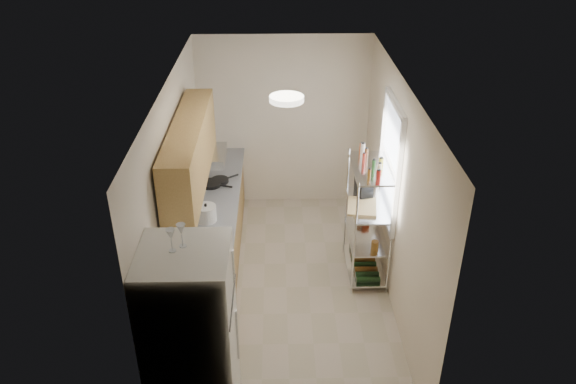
{
  "coord_description": "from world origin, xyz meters",
  "views": [
    {
      "loc": [
        -0.1,
        -5.51,
        4.44
      ],
      "look_at": [
        0.03,
        0.25,
        1.22
      ],
      "focal_mm": 35.0,
      "sensor_mm": 36.0,
      "label": 1
    }
  ],
  "objects_px": {
    "refrigerator": "(192,337)",
    "espresso_machine": "(364,186)",
    "cutting_board": "(362,207)",
    "rice_cooker": "(206,213)",
    "frying_pan_large": "(211,184)"
  },
  "relations": [
    {
      "from": "refrigerator",
      "to": "espresso_machine",
      "type": "distance_m",
      "value": 2.95
    },
    {
      "from": "refrigerator",
      "to": "cutting_board",
      "type": "xyz_separation_m",
      "value": [
        1.78,
        2.02,
        0.11
      ]
    },
    {
      "from": "refrigerator",
      "to": "rice_cooker",
      "type": "xyz_separation_m",
      "value": [
        -0.07,
        1.96,
        0.09
      ]
    },
    {
      "from": "rice_cooker",
      "to": "espresso_machine",
      "type": "bearing_deg",
      "value": 10.27
    },
    {
      "from": "refrigerator",
      "to": "cutting_board",
      "type": "bearing_deg",
      "value": 48.66
    },
    {
      "from": "refrigerator",
      "to": "frying_pan_large",
      "type": "relative_size",
      "value": 6.72
    },
    {
      "from": "refrigerator",
      "to": "cutting_board",
      "type": "relative_size",
      "value": 4.18
    },
    {
      "from": "frying_pan_large",
      "to": "cutting_board",
      "type": "bearing_deg",
      "value": -4.65
    },
    {
      "from": "cutting_board",
      "to": "frying_pan_large",
      "type": "bearing_deg",
      "value": 156.95
    },
    {
      "from": "rice_cooker",
      "to": "frying_pan_large",
      "type": "relative_size",
      "value": 0.9
    },
    {
      "from": "cutting_board",
      "to": "espresso_machine",
      "type": "bearing_deg",
      "value": 79.58
    },
    {
      "from": "refrigerator",
      "to": "rice_cooker",
      "type": "relative_size",
      "value": 7.5
    },
    {
      "from": "frying_pan_large",
      "to": "espresso_machine",
      "type": "height_order",
      "value": "espresso_machine"
    },
    {
      "from": "refrigerator",
      "to": "frying_pan_large",
      "type": "height_order",
      "value": "refrigerator"
    },
    {
      "from": "refrigerator",
      "to": "frying_pan_large",
      "type": "bearing_deg",
      "value": 92.18
    }
  ]
}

